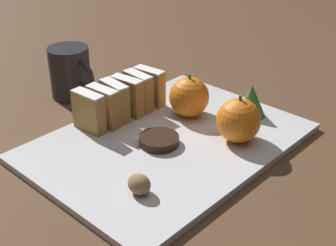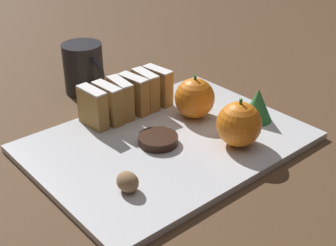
{
  "view_description": "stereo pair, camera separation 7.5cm",
  "coord_description": "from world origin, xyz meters",
  "px_view_note": "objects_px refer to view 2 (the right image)",
  "views": [
    {
      "loc": [
        0.45,
        -0.49,
        0.41
      ],
      "look_at": [
        0.0,
        0.0,
        0.04
      ],
      "focal_mm": 50.0,
      "sensor_mm": 36.0,
      "label": 1
    },
    {
      "loc": [
        0.5,
        -0.43,
        0.41
      ],
      "look_at": [
        0.0,
        0.0,
        0.04
      ],
      "focal_mm": 50.0,
      "sensor_mm": 36.0,
      "label": 2
    }
  ],
  "objects_px": {
    "walnut": "(128,182)",
    "coffee_mug": "(84,68)",
    "orange_near": "(195,98)",
    "orange_far": "(239,124)",
    "chocolate_cookie": "(156,139)"
  },
  "relations": [
    {
      "from": "orange_near",
      "to": "coffee_mug",
      "type": "height_order",
      "value": "coffee_mug"
    },
    {
      "from": "chocolate_cookie",
      "to": "coffee_mug",
      "type": "relative_size",
      "value": 0.57
    },
    {
      "from": "orange_far",
      "to": "chocolate_cookie",
      "type": "relative_size",
      "value": 1.24
    },
    {
      "from": "orange_near",
      "to": "coffee_mug",
      "type": "bearing_deg",
      "value": -161.81
    },
    {
      "from": "orange_far",
      "to": "coffee_mug",
      "type": "xyz_separation_m",
      "value": [
        -0.35,
        -0.07,
        0.0
      ]
    },
    {
      "from": "orange_near",
      "to": "coffee_mug",
      "type": "relative_size",
      "value": 0.7
    },
    {
      "from": "walnut",
      "to": "coffee_mug",
      "type": "xyz_separation_m",
      "value": [
        -0.34,
        0.14,
        0.02
      ]
    },
    {
      "from": "orange_far",
      "to": "walnut",
      "type": "xyz_separation_m",
      "value": [
        -0.02,
        -0.21,
        -0.02
      ]
    },
    {
      "from": "walnut",
      "to": "orange_far",
      "type": "bearing_deg",
      "value": 85.75
    },
    {
      "from": "orange_far",
      "to": "chocolate_cookie",
      "type": "bearing_deg",
      "value": -132.85
    },
    {
      "from": "orange_far",
      "to": "orange_near",
      "type": "bearing_deg",
      "value": 173.58
    },
    {
      "from": "walnut",
      "to": "coffee_mug",
      "type": "distance_m",
      "value": 0.37
    },
    {
      "from": "orange_far",
      "to": "coffee_mug",
      "type": "height_order",
      "value": "coffee_mug"
    },
    {
      "from": "orange_near",
      "to": "orange_far",
      "type": "distance_m",
      "value": 0.12
    },
    {
      "from": "orange_far",
      "to": "walnut",
      "type": "height_order",
      "value": "orange_far"
    }
  ]
}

